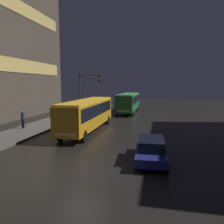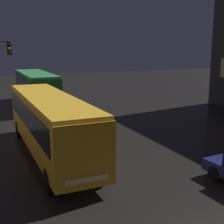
{
  "view_description": "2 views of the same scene",
  "coord_description": "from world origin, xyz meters",
  "px_view_note": "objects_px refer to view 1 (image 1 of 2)",
  "views": [
    {
      "loc": [
        3.93,
        -10.87,
        4.76
      ],
      "look_at": [
        -0.52,
        9.96,
        2.02
      ],
      "focal_mm": 35.0,
      "sensor_mm": 36.0,
      "label": 1
    },
    {
      "loc": [
        -6.41,
        -5.59,
        5.6
      ],
      "look_at": [
        0.98,
        11.07,
        1.79
      ],
      "focal_mm": 50.0,
      "sensor_mm": 36.0,
      "label": 2
    }
  ],
  "objects_px": {
    "bus_near": "(88,112)",
    "car_taxi": "(151,149)",
    "traffic_light_main": "(87,88)",
    "pedestrian_mid": "(23,118)",
    "bus_far": "(128,101)"
  },
  "relations": [
    {
      "from": "bus_near",
      "to": "car_taxi",
      "type": "xyz_separation_m",
      "value": [
        6.58,
        -7.49,
        -1.21
      ]
    },
    {
      "from": "traffic_light_main",
      "to": "pedestrian_mid",
      "type": "bearing_deg",
      "value": -115.56
    },
    {
      "from": "bus_far",
      "to": "pedestrian_mid",
      "type": "distance_m",
      "value": 18.1
    },
    {
      "from": "bus_far",
      "to": "traffic_light_main",
      "type": "xyz_separation_m",
      "value": [
        -4.78,
        -7.06,
        2.27
      ]
    },
    {
      "from": "bus_far",
      "to": "car_taxi",
      "type": "relative_size",
      "value": 2.27
    },
    {
      "from": "pedestrian_mid",
      "to": "traffic_light_main",
      "type": "distance_m",
      "value": 10.07
    },
    {
      "from": "bus_near",
      "to": "bus_far",
      "type": "relative_size",
      "value": 1.09
    },
    {
      "from": "bus_near",
      "to": "bus_far",
      "type": "distance_m",
      "value": 15.04
    },
    {
      "from": "bus_far",
      "to": "traffic_light_main",
      "type": "relative_size",
      "value": 1.66
    },
    {
      "from": "bus_near",
      "to": "pedestrian_mid",
      "type": "xyz_separation_m",
      "value": [
        -6.85,
        -0.83,
        -0.71
      ]
    },
    {
      "from": "bus_near",
      "to": "bus_far",
      "type": "height_order",
      "value": "bus_far"
    },
    {
      "from": "traffic_light_main",
      "to": "car_taxi",
      "type": "bearing_deg",
      "value": -58.8
    },
    {
      "from": "bus_near",
      "to": "traffic_light_main",
      "type": "relative_size",
      "value": 1.81
    },
    {
      "from": "bus_near",
      "to": "traffic_light_main",
      "type": "distance_m",
      "value": 8.6
    },
    {
      "from": "bus_near",
      "to": "pedestrian_mid",
      "type": "distance_m",
      "value": 6.94
    }
  ]
}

